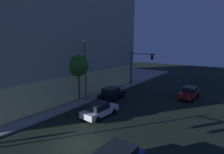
% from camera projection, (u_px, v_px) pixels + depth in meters
% --- Properties ---
extents(ground_plane, '(120.00, 120.00, 0.00)m').
position_uv_depth(ground_plane, '(79.00, 144.00, 13.73)').
color(ground_plane, black).
extents(modern_building, '(28.54, 23.67, 21.34)m').
position_uv_depth(modern_building, '(36.00, 27.00, 30.35)').
color(modern_building, '#4C4C51').
rests_on(modern_building, ground).
extents(traffic_light_far_corner, '(0.41, 4.82, 6.29)m').
position_uv_depth(traffic_light_far_corner, '(138.00, 63.00, 31.51)').
color(traffic_light_far_corner, black).
rests_on(traffic_light_far_corner, sidewalk_corner).
extents(street_lamp_sidewalk, '(0.44, 0.44, 8.17)m').
position_uv_depth(street_lamp_sidewalk, '(85.00, 63.00, 23.25)').
color(street_lamp_sidewalk, '#434343').
rests_on(street_lamp_sidewalk, sidewalk_corner).
extents(sidewalk_tree, '(2.86, 2.86, 6.18)m').
position_uv_depth(sidewalk_tree, '(78.00, 66.00, 23.70)').
color(sidewalk_tree, '#4B411E').
rests_on(sidewalk_tree, sidewalk_corner).
extents(car_white, '(4.44, 2.14, 1.59)m').
position_uv_depth(car_white, '(99.00, 110.00, 18.79)').
color(car_white, silver).
rests_on(car_white, ground).
extents(car_black, '(4.46, 2.25, 1.70)m').
position_uv_depth(car_black, '(112.00, 94.00, 24.68)').
color(car_black, black).
rests_on(car_black, ground).
extents(car_red, '(4.58, 2.16, 1.61)m').
position_uv_depth(car_red, '(190.00, 93.00, 25.26)').
color(car_red, maroon).
rests_on(car_red, ground).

